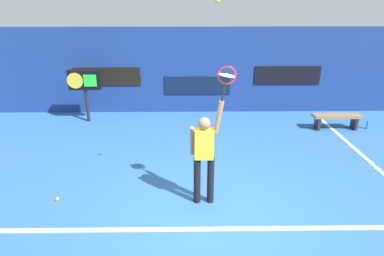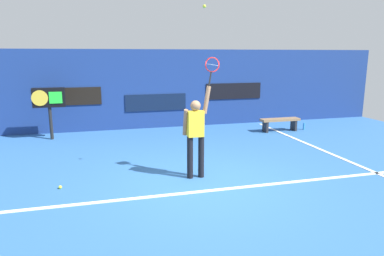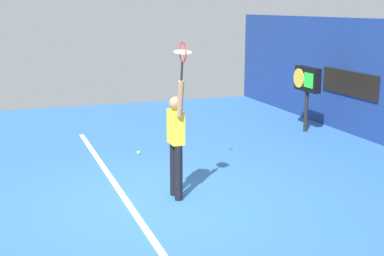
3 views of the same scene
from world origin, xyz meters
TOP-DOWN VIEW (x-y plane):
  - ground_plane at (0.00, 0.00)m, footprint 18.00×18.00m
  - sponsor_banner_portside at (-3.00, 5.85)m, footprint 2.20×0.03m
  - court_baseline at (0.00, -0.43)m, footprint 10.00×0.10m
  - tennis_player at (-0.04, 0.40)m, footprint 0.58×0.31m
  - tennis_racket at (0.31, 0.40)m, footprint 0.36×0.27m
  - scoreboard_clock at (-3.49, 4.96)m, footprint 0.96×0.20m
  - spare_ball at (-2.83, 0.46)m, footprint 0.07×0.07m

SIDE VIEW (x-z plane):
  - ground_plane at x=0.00m, z-range 0.00..0.00m
  - court_baseline at x=0.00m, z-range 0.00..0.01m
  - spare_ball at x=-2.83m, z-range 0.00..0.07m
  - tennis_player at x=-0.04m, z-range 0.02..2.01m
  - sponsor_banner_portside at x=-3.00m, z-range 0.94..1.54m
  - scoreboard_clock at x=-3.49m, z-range 0.45..2.08m
  - tennis_racket at x=0.31m, z-range 2.08..2.70m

